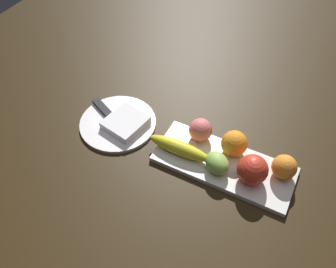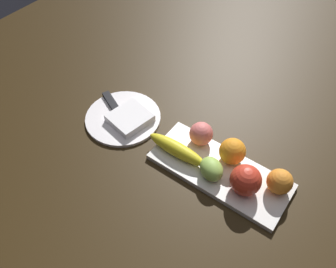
% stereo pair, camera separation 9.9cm
% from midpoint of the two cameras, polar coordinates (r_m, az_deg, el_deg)
% --- Properties ---
extents(ground_plane, '(2.40, 2.40, 0.00)m').
position_cam_midpoint_polar(ground_plane, '(0.98, 7.10, -6.13)').
color(ground_plane, black).
extents(fruit_tray, '(0.39, 0.16, 0.02)m').
position_cam_midpoint_polar(fruit_tray, '(0.98, 6.43, -5.25)').
color(fruit_tray, silver).
rests_on(fruit_tray, ground_plane).
extents(apple, '(0.08, 0.08, 0.08)m').
position_cam_midpoint_polar(apple, '(0.92, 10.98, -6.07)').
color(apple, red).
rests_on(apple, fruit_tray).
extents(banana, '(0.19, 0.04, 0.04)m').
position_cam_midpoint_polar(banana, '(0.97, -1.04, -2.53)').
color(banana, yellow).
rests_on(banana, fruit_tray).
extents(orange_near_apple, '(0.07, 0.07, 0.07)m').
position_cam_midpoint_polar(orange_near_apple, '(0.95, 16.08, -5.51)').
color(orange_near_apple, orange).
rests_on(orange_near_apple, fruit_tray).
extents(orange_near_banana, '(0.07, 0.07, 0.07)m').
position_cam_midpoint_polar(orange_near_banana, '(0.97, 8.17, -1.74)').
color(orange_near_banana, orange).
rests_on(orange_near_banana, fruit_tray).
extents(peach, '(0.07, 0.07, 0.07)m').
position_cam_midpoint_polar(peach, '(1.00, 2.64, 0.52)').
color(peach, '#E96F69').
rests_on(peach, fruit_tray).
extents(grape_bunch, '(0.10, 0.09, 0.05)m').
position_cam_midpoint_polar(grape_bunch, '(0.93, 5.21, -5.05)').
color(grape_bunch, '#92BB4E').
rests_on(grape_bunch, fruit_tray).
extents(dinner_plate, '(0.24, 0.24, 0.01)m').
position_cam_midpoint_polar(dinner_plate, '(1.10, -10.94, 1.69)').
color(dinner_plate, white).
rests_on(dinner_plate, ground_plane).
extents(folded_napkin, '(0.13, 0.14, 0.02)m').
position_cam_midpoint_polar(folded_napkin, '(1.07, -9.76, 1.77)').
color(folded_napkin, white).
rests_on(folded_napkin, dinner_plate).
extents(knife, '(0.17, 0.10, 0.01)m').
position_cam_midpoint_polar(knife, '(1.13, -13.02, 3.71)').
color(knife, silver).
rests_on(knife, dinner_plate).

